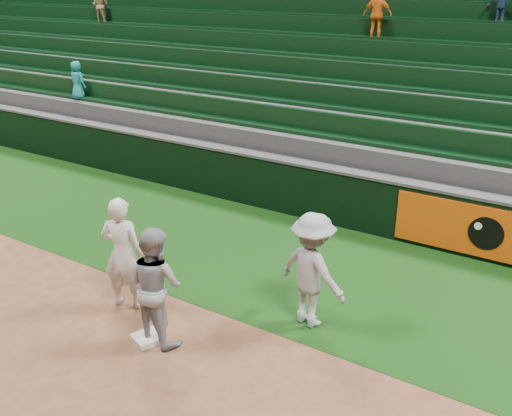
{
  "coord_description": "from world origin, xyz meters",
  "views": [
    {
      "loc": [
        4.96,
        -5.33,
        4.99
      ],
      "look_at": [
        0.09,
        2.3,
        1.3
      ],
      "focal_mm": 40.0,
      "sensor_mm": 36.0,
      "label": 1
    }
  ],
  "objects": [
    {
      "name": "foul_grass",
      "position": [
        0.0,
        3.0,
        0.0
      ],
      "size": [
        36.0,
        4.2,
        0.01
      ],
      "primitive_type": "cube",
      "color": "black",
      "rests_on": "ground"
    },
    {
      "name": "first_baseman",
      "position": [
        -1.14,
        0.31,
        0.94
      ],
      "size": [
        0.8,
        0.66,
        1.88
      ],
      "primitive_type": "imported",
      "rotation": [
        0.0,
        0.0,
        3.49
      ],
      "color": "silver",
      "rests_on": "ground"
    },
    {
      "name": "ground",
      "position": [
        0.0,
        0.0,
        0.0
      ],
      "size": [
        70.0,
        70.0,
        0.0
      ],
      "primitive_type": "plane",
      "color": "brown",
      "rests_on": "ground"
    },
    {
      "name": "baserunner",
      "position": [
        -0.09,
        -0.1,
        0.89
      ],
      "size": [
        0.94,
        0.77,
        1.79
      ],
      "primitive_type": "imported",
      "rotation": [
        0.0,
        0.0,
        3.02
      ],
      "color": "gray",
      "rests_on": "ground"
    },
    {
      "name": "stadium_seating",
      "position": [
        0.0,
        8.97,
        1.7
      ],
      "size": [
        36.0,
        5.95,
        4.99
      ],
      "color": "#353537",
      "rests_on": "ground"
    },
    {
      "name": "field_wall",
      "position": [
        0.03,
        5.2,
        0.63
      ],
      "size": [
        36.0,
        0.45,
        1.25
      ],
      "color": "black",
      "rests_on": "ground"
    },
    {
      "name": "base_coach",
      "position": [
        1.62,
        1.46,
        0.92
      ],
      "size": [
        1.31,
        0.94,
        1.82
      ],
      "primitive_type": "imported",
      "rotation": [
        0.0,
        0.0,
        2.89
      ],
      "color": "#9799A3",
      "rests_on": "foul_grass"
    },
    {
      "name": "first_base",
      "position": [
        -0.19,
        -0.25,
        0.04
      ],
      "size": [
        0.49,
        0.49,
        0.09
      ],
      "primitive_type": "cube",
      "rotation": [
        0.0,
        0.0,
        -0.34
      ],
      "color": "silver",
      "rests_on": "ground"
    }
  ]
}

